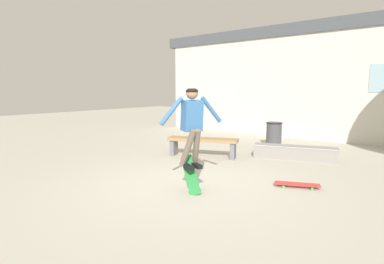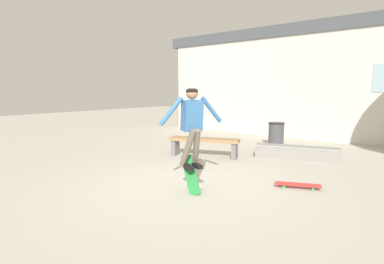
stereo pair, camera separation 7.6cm
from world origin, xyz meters
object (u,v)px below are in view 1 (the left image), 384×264
Objects in this scene: park_bench at (203,143)px; skate_ledge at (295,152)px; trash_bin at (274,134)px; skateboard_flipping at (191,175)px; skateboard_resting at (297,184)px; skater at (192,120)px.

park_bench reaches higher than skate_ledge.
skateboard_flipping is (0.51, -5.04, -0.12)m from trash_bin.
skate_ledge is 2.59× the size of skateboard_resting.
skater is 1.00m from skateboard_flipping.
skateboard_flipping is at bearing -80.01° from park_bench.
skateboard_flipping is (-0.02, -0.01, -1.00)m from skater.
skateboard_resting is (0.85, -2.33, -0.11)m from skate_ledge.
skate_ledge is at bearing 105.56° from skater.
park_bench is 2.47m from skate_ledge.
skater is at bearing -79.58° from park_bench.
skater is (0.53, -5.03, 0.88)m from trash_bin.
skate_ledge is 1.78m from trash_bin.
skater is at bearing 68.82° from skateboard_flipping.
trash_bin is (-1.14, 1.34, 0.24)m from skate_ledge.
trash_bin reaches higher than park_bench.
skateboard_flipping is at bearing -117.53° from skater.
trash_bin is (0.97, 2.61, 0.04)m from park_bench.
skater reaches higher than trash_bin.
skateboard_flipping is at bearing -116.99° from skate_ledge.
skater reaches higher than park_bench.
skater is at bearing 19.74° from skateboard_resting.
skateboard_resting is at bearing -61.55° from trash_bin.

